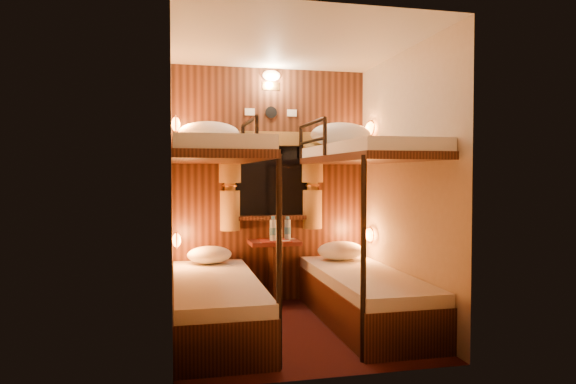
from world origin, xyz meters
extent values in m
plane|color=#350F0E|center=(0.00, 0.00, 0.00)|extent=(2.10, 2.10, 0.00)
plane|color=silver|center=(0.00, 0.00, 2.40)|extent=(2.10, 2.10, 0.00)
plane|color=#C6B293|center=(0.00, 1.05, 1.20)|extent=(2.40, 0.00, 2.40)
plane|color=#C6B293|center=(0.00, -1.05, 1.20)|extent=(2.40, 0.00, 2.40)
plane|color=#C6B293|center=(-1.00, 0.00, 1.20)|extent=(0.00, 2.40, 2.40)
plane|color=#C6B293|center=(1.00, 0.00, 1.20)|extent=(0.00, 2.40, 2.40)
cube|color=black|center=(0.00, 1.04, 1.20)|extent=(2.00, 0.03, 2.40)
cube|color=black|center=(-0.65, 0.07, 0.17)|extent=(0.70, 1.90, 0.35)
cube|color=white|center=(-0.65, 0.07, 0.40)|extent=(0.68, 1.88, 0.10)
cube|color=black|center=(-0.65, 0.07, 1.45)|extent=(0.70, 1.90, 0.06)
cube|color=white|center=(-0.65, 0.07, 1.53)|extent=(0.68, 1.88, 0.10)
cylinder|color=black|center=(-0.30, -0.83, 0.72)|extent=(0.04, 0.04, 1.45)
cylinder|color=black|center=(-0.30, 0.95, 1.64)|extent=(0.04, 0.04, 0.32)
cylinder|color=black|center=(-0.30, 0.10, 1.64)|extent=(0.04, 0.04, 0.32)
cylinder|color=black|center=(-0.30, 0.53, 1.80)|extent=(0.04, 0.85, 0.04)
cylinder|color=black|center=(-0.30, 0.53, 1.63)|extent=(0.03, 0.85, 0.03)
cube|color=black|center=(0.65, 0.07, 0.17)|extent=(0.70, 1.90, 0.35)
cube|color=white|center=(0.65, 0.07, 0.40)|extent=(0.68, 1.88, 0.10)
cube|color=black|center=(0.65, 0.07, 1.45)|extent=(0.70, 1.90, 0.06)
cube|color=white|center=(0.65, 0.07, 1.53)|extent=(0.68, 1.88, 0.10)
cylinder|color=black|center=(0.30, -0.83, 0.72)|extent=(0.04, 0.04, 1.45)
cylinder|color=black|center=(0.30, 0.95, 1.64)|extent=(0.04, 0.04, 0.32)
cylinder|color=black|center=(0.30, 0.10, 1.64)|extent=(0.04, 0.04, 0.32)
cylinder|color=black|center=(0.30, 0.53, 1.80)|extent=(0.04, 0.85, 0.04)
cylinder|color=black|center=(0.30, 0.53, 1.63)|extent=(0.03, 0.85, 0.03)
cube|color=black|center=(0.00, 1.02, 1.25)|extent=(0.98, 0.02, 0.78)
cube|color=black|center=(0.00, 1.01, 1.25)|extent=(0.90, 0.01, 0.70)
cube|color=black|center=(0.00, 0.97, 0.87)|extent=(1.00, 0.12, 0.04)
cube|color=olive|center=(0.00, 0.98, 1.68)|extent=(1.10, 0.06, 0.14)
cylinder|color=olive|center=(-0.43, 0.97, 1.43)|extent=(0.22, 0.22, 0.40)
cylinder|color=olive|center=(-0.43, 0.97, 1.20)|extent=(0.11, 0.11, 0.12)
cylinder|color=olive|center=(-0.43, 0.97, 0.95)|extent=(0.20, 0.20, 0.40)
torus|color=#CD8A3C|center=(-0.43, 0.97, 1.20)|extent=(0.14, 0.14, 0.02)
cylinder|color=olive|center=(0.43, 0.97, 1.43)|extent=(0.22, 0.22, 0.40)
cylinder|color=olive|center=(0.43, 0.97, 1.20)|extent=(0.11, 0.11, 0.12)
cylinder|color=olive|center=(0.43, 0.97, 0.95)|extent=(0.20, 0.20, 0.40)
torus|color=#CD8A3C|center=(0.43, 0.97, 1.20)|extent=(0.14, 0.14, 0.02)
cylinder|color=black|center=(0.00, 1.02, 1.95)|extent=(0.12, 0.02, 0.12)
cube|color=silver|center=(-0.22, 1.02, 1.95)|extent=(0.10, 0.01, 0.07)
cube|color=silver|center=(0.22, 1.02, 1.95)|extent=(0.10, 0.01, 0.07)
cube|color=#CD8A3C|center=(0.00, 1.02, 2.22)|extent=(0.18, 0.01, 0.08)
ellipsoid|color=#FFCC8C|center=(0.00, 1.00, 2.32)|extent=(0.18, 0.09, 0.11)
ellipsoid|color=orange|center=(-0.96, 0.70, 0.70)|extent=(0.08, 0.20, 0.13)
torus|color=#CD8A3C|center=(-0.96, 0.70, 0.70)|extent=(0.02, 0.17, 0.17)
ellipsoid|color=orange|center=(-0.96, 0.70, 1.78)|extent=(0.08, 0.20, 0.13)
torus|color=#CD8A3C|center=(-0.96, 0.70, 1.78)|extent=(0.02, 0.17, 0.17)
ellipsoid|color=orange|center=(0.96, 0.70, 0.70)|extent=(0.08, 0.20, 0.13)
torus|color=#CD8A3C|center=(0.96, 0.70, 0.70)|extent=(0.02, 0.17, 0.17)
ellipsoid|color=orange|center=(0.96, 0.70, 1.78)|extent=(0.08, 0.20, 0.13)
torus|color=#CD8A3C|center=(0.96, 0.70, 1.78)|extent=(0.02, 0.17, 0.17)
cube|color=#5F2515|center=(0.00, 0.85, 0.63)|extent=(0.50, 0.34, 0.04)
cube|color=black|center=(0.00, 0.85, 0.30)|extent=(0.08, 0.30, 0.61)
cube|color=maroon|center=(0.00, 0.85, 0.65)|extent=(0.30, 0.34, 0.01)
cylinder|color=#99BFE5|center=(-0.02, 0.83, 0.76)|extent=(0.07, 0.07, 0.21)
cylinder|color=teal|center=(-0.02, 0.83, 0.75)|extent=(0.07, 0.07, 0.07)
cylinder|color=teal|center=(-0.02, 0.83, 0.88)|extent=(0.04, 0.04, 0.03)
cylinder|color=#99BFE5|center=(0.15, 0.90, 0.75)|extent=(0.06, 0.06, 0.20)
cylinder|color=teal|center=(0.15, 0.90, 0.74)|extent=(0.07, 0.07, 0.07)
cylinder|color=teal|center=(0.15, 0.90, 0.87)|extent=(0.04, 0.04, 0.03)
cube|color=silver|center=(0.10, 0.76, 0.65)|extent=(0.09, 0.07, 0.01)
cube|color=silver|center=(0.19, 0.93, 0.65)|extent=(0.08, 0.06, 0.01)
ellipsoid|color=silver|center=(-0.65, 0.78, 0.54)|extent=(0.43, 0.31, 0.17)
ellipsoid|color=silver|center=(0.65, 0.71, 0.55)|extent=(0.47, 0.34, 0.18)
ellipsoid|color=silver|center=(-0.65, 0.78, 1.70)|extent=(0.59, 0.42, 0.23)
ellipsoid|color=silver|center=(0.65, 0.71, 1.71)|extent=(0.62, 0.44, 0.24)
camera|label=1|loc=(-1.00, -4.18, 1.32)|focal=32.00mm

